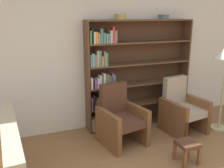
{
  "coord_description": "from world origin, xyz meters",
  "views": [
    {
      "loc": [
        -1.64,
        -1.74,
        2.08
      ],
      "look_at": [
        -0.2,
        2.03,
        0.95
      ],
      "focal_mm": 40.0,
      "sensor_mm": 36.0,
      "label": 1
    }
  ],
  "objects_px": {
    "bowl_olive": "(164,16)",
    "footstool": "(187,146)",
    "bookshelf": "(129,75)",
    "bowl_sage": "(121,16)",
    "armchair_leather": "(120,119)",
    "armchair_cushioned": "(182,109)"
  },
  "relations": [
    {
      "from": "bowl_sage",
      "to": "footstool",
      "type": "bearing_deg",
      "value": -73.91
    },
    {
      "from": "bowl_sage",
      "to": "bowl_olive",
      "type": "xyz_separation_m",
      "value": [
        0.86,
        0.0,
        -0.01
      ]
    },
    {
      "from": "armchair_cushioned",
      "to": "footstool",
      "type": "height_order",
      "value": "armchair_cushioned"
    },
    {
      "from": "bowl_olive",
      "to": "armchair_leather",
      "type": "xyz_separation_m",
      "value": [
        -1.09,
        -0.58,
        -1.63
      ]
    },
    {
      "from": "footstool",
      "to": "armchair_cushioned",
      "type": "bearing_deg",
      "value": 58.57
    },
    {
      "from": "bowl_sage",
      "to": "footstool",
      "type": "distance_m",
      "value": 2.37
    },
    {
      "from": "bookshelf",
      "to": "armchair_cushioned",
      "type": "relative_size",
      "value": 2.09
    },
    {
      "from": "footstool",
      "to": "armchair_leather",
      "type": "bearing_deg",
      "value": 126.2
    },
    {
      "from": "bowl_olive",
      "to": "footstool",
      "type": "xyz_separation_m",
      "value": [
        -0.43,
        -1.48,
        -1.79
      ]
    },
    {
      "from": "bowl_olive",
      "to": "footstool",
      "type": "height_order",
      "value": "bowl_olive"
    },
    {
      "from": "bookshelf",
      "to": "bowl_olive",
      "type": "xyz_separation_m",
      "value": [
        0.68,
        -0.02,
        1.06
      ]
    },
    {
      "from": "armchair_leather",
      "to": "footstool",
      "type": "height_order",
      "value": "armchair_leather"
    },
    {
      "from": "armchair_leather",
      "to": "footstool",
      "type": "bearing_deg",
      "value": 114.89
    },
    {
      "from": "armchair_cushioned",
      "to": "bowl_olive",
      "type": "bearing_deg",
      "value": -86.69
    },
    {
      "from": "armchair_cushioned",
      "to": "bookshelf",
      "type": "bearing_deg",
      "value": -45.02
    },
    {
      "from": "bookshelf",
      "to": "armchair_leather",
      "type": "distance_m",
      "value": 0.92
    },
    {
      "from": "bookshelf",
      "to": "footstool",
      "type": "relative_size",
      "value": 6.28
    },
    {
      "from": "bowl_sage",
      "to": "armchair_leather",
      "type": "height_order",
      "value": "bowl_sage"
    },
    {
      "from": "bookshelf",
      "to": "bowl_sage",
      "type": "distance_m",
      "value": 1.08
    },
    {
      "from": "bowl_sage",
      "to": "bookshelf",
      "type": "bearing_deg",
      "value": 5.31
    },
    {
      "from": "armchair_leather",
      "to": "armchair_cushioned",
      "type": "relative_size",
      "value": 1.0
    },
    {
      "from": "bowl_sage",
      "to": "footstool",
      "type": "height_order",
      "value": "bowl_sage"
    }
  ]
}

